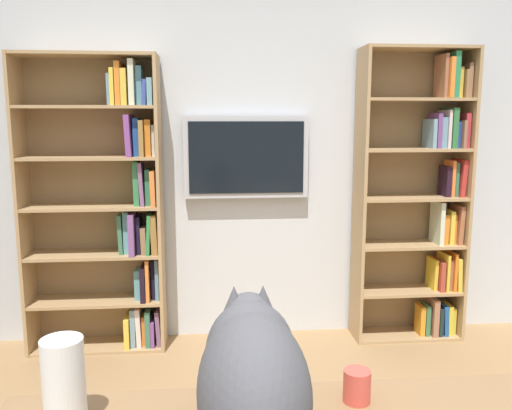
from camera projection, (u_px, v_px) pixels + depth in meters
The scene contains 7 objects.
wall_back at pixel (254, 148), 3.67m from camera, with size 4.52×0.06×2.70m, color silver.
bookshelf_left at pixel (423, 199), 3.66m from camera, with size 0.76×0.28×2.03m.
bookshelf_right at pixel (112, 206), 3.48m from camera, with size 0.91×0.28×1.96m.
wall_mounted_tv at pixel (246, 157), 3.59m from camera, with size 0.85×0.07×0.56m.
cat at pixel (252, 378), 1.27m from camera, with size 0.27×0.59×0.39m.
paper_towel_roll at pixel (64, 385), 1.37m from camera, with size 0.11×0.11×0.25m, color white.
coffee_mug at pixel (357, 386), 1.52m from camera, with size 0.08×0.08×0.10m, color #D84C3F.
Camera 1 is at (0.31, 1.44, 1.56)m, focal length 36.71 mm.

